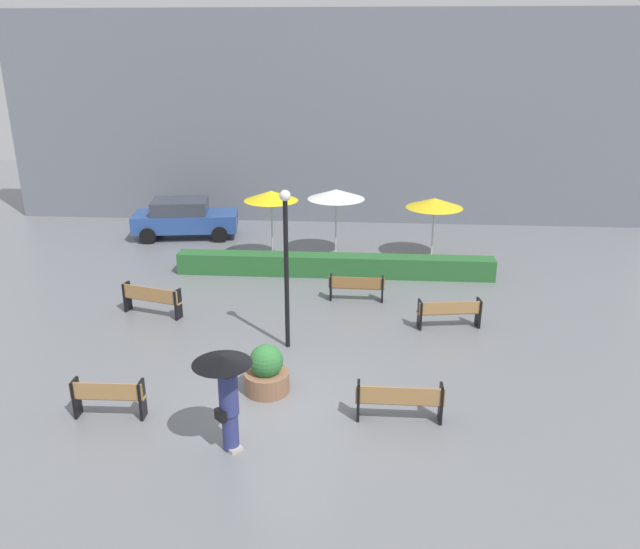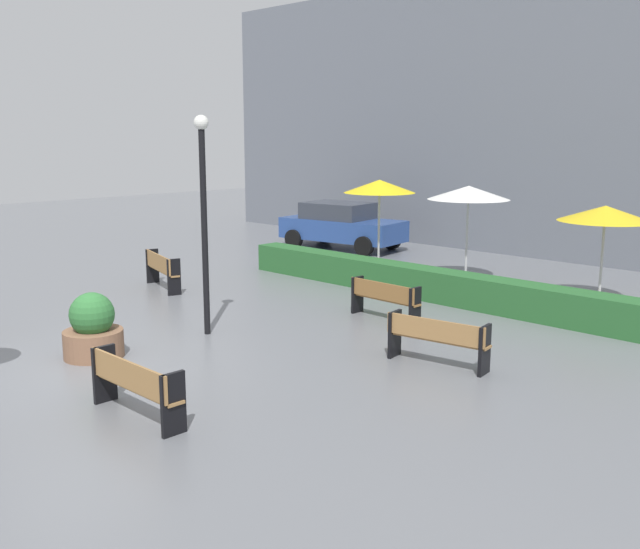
% 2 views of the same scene
% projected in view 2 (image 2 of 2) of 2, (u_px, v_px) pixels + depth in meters
% --- Properties ---
extents(ground_plane, '(60.00, 60.00, 0.00)m').
position_uv_depth(ground_plane, '(75.00, 368.00, 12.12)').
color(ground_plane, slate).
extents(bench_near_right, '(1.85, 0.37, 0.84)m').
position_uv_depth(bench_near_right, '(134.00, 383.00, 9.88)').
color(bench_near_right, '#9E7242').
rests_on(bench_near_right, ground).
extents(bench_far_right, '(1.82, 0.62, 0.82)m').
position_uv_depth(bench_far_right, '(437.00, 337.00, 12.15)').
color(bench_far_right, '#9E7242').
rests_on(bench_far_right, ground).
extents(bench_far_left, '(1.88, 0.81, 0.90)m').
position_uv_depth(bench_far_left, '(161.00, 268.00, 18.23)').
color(bench_far_left, '#9E7242').
rests_on(bench_far_left, ground).
extents(bench_back_row, '(1.72, 0.38, 0.80)m').
position_uv_depth(bench_back_row, '(384.00, 297.00, 15.23)').
color(bench_back_row, olive).
rests_on(bench_back_row, ground).
extents(planter_pot, '(1.03, 1.03, 1.16)m').
position_uv_depth(planter_pot, '(93.00, 330.00, 12.62)').
color(planter_pot, brown).
rests_on(planter_pot, ground).
extents(lamp_post, '(0.28, 0.28, 4.20)m').
position_uv_depth(lamp_post, '(204.00, 204.00, 13.72)').
color(lamp_post, black).
rests_on(lamp_post, ground).
extents(patio_umbrella_yellow, '(1.94, 1.94, 2.64)m').
position_uv_depth(patio_umbrella_yellow, '(379.00, 187.00, 19.52)').
color(patio_umbrella_yellow, silver).
rests_on(patio_umbrella_yellow, ground).
extents(patio_umbrella_white, '(2.10, 2.10, 2.55)m').
position_uv_depth(patio_umbrella_white, '(469.00, 193.00, 18.56)').
color(patio_umbrella_white, silver).
rests_on(patio_umbrella_white, ground).
extents(patio_umbrella_yellow_far, '(2.07, 2.07, 2.29)m').
position_uv_depth(patio_umbrella_yellow_far, '(605.00, 214.00, 16.14)').
color(patio_umbrella_yellow_far, silver).
rests_on(patio_umbrella_yellow_far, ground).
extents(hedge_strip, '(10.87, 0.70, 0.73)m').
position_uv_depth(hedge_strip, '(418.00, 282.00, 17.39)').
color(hedge_strip, '#28602D').
rests_on(hedge_strip, ground).
extents(building_facade, '(28.00, 1.20, 8.95)m').
position_uv_depth(building_facade, '(548.00, 114.00, 22.50)').
color(building_facade, slate).
rests_on(building_facade, ground).
extents(parked_car, '(4.41, 2.46, 1.57)m').
position_uv_depth(parked_car, '(341.00, 225.00, 24.67)').
color(parked_car, '#28478C').
rests_on(parked_car, ground).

